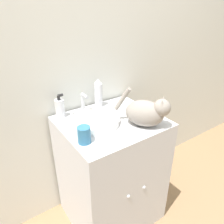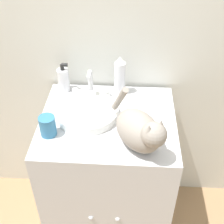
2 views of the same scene
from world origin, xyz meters
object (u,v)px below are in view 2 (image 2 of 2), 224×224
at_px(soap_bottle, 64,79).
at_px(cup, 48,126).
at_px(spray_bottle, 120,75).
at_px(cat, 140,130).

bearing_deg(soap_bottle, cup, -91.28).
distance_m(spray_bottle, cup, 0.47).
bearing_deg(cat, cup, -132.57).
bearing_deg(soap_bottle, cat, -45.52).
bearing_deg(cat, spray_bottle, 159.02).
bearing_deg(spray_bottle, cup, -131.07).
xyz_separation_m(cat, spray_bottle, (-0.10, 0.40, 0.01)).
height_order(cat, spray_bottle, cat).
height_order(soap_bottle, spray_bottle, spray_bottle).
height_order(cat, cup, cat).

